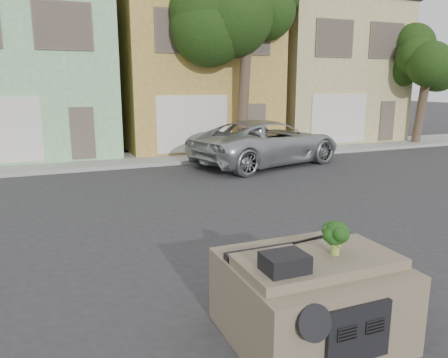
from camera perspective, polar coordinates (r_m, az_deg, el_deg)
ground_plane at (r=8.38m, az=-0.52°, el=-9.56°), size 120.00×120.00×0.00m
sidewalk at (r=18.21m, az=-12.92°, el=2.40°), size 40.00×3.00×0.15m
townhouse_mint at (r=21.74m, az=-24.62°, el=12.99°), size 7.20×8.20×7.55m
townhouse_tan at (r=22.79m, az=-4.90°, el=13.96°), size 7.20×8.20×7.55m
townhouse_beige at (r=26.06m, az=11.49°, el=13.56°), size 7.20×8.20×7.55m
silver_pickup at (r=17.34m, az=5.61°, el=1.92°), size 6.84×4.49×1.75m
tree_near at (r=18.79m, az=2.61°, el=15.78°), size 4.40×4.00×8.50m
tree_far at (r=24.69m, az=24.55°, el=10.99°), size 3.20×3.00×6.00m
car_dashboard at (r=5.72m, az=11.10°, el=-14.58°), size 2.00×1.80×1.12m
instrument_hump at (r=4.89m, az=7.93°, el=-10.74°), size 0.48×0.38×0.20m
wiper_arm at (r=5.93m, az=11.58°, el=-7.60°), size 0.69×0.15×0.02m
broccoli at (r=5.42m, az=14.39°, el=-7.41°), size 0.49×0.49×0.43m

